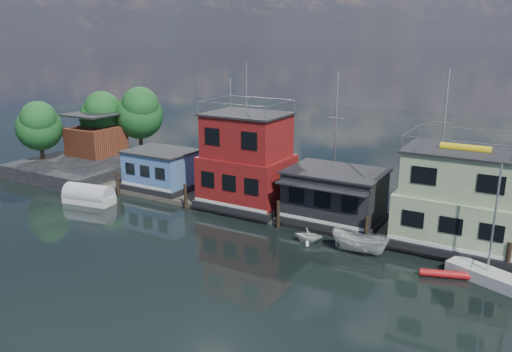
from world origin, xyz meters
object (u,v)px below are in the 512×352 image
Objects in this scene: red_kayak at (447,274)px; houseboat_dark at (335,196)px; houseboat_red at (247,162)px; houseboat_green at (459,200)px; tarp_runabout at (89,196)px; houseboat_blue at (162,169)px; day_sailer at (487,275)px; motorboat at (360,243)px; dinghy_white at (308,235)px.

houseboat_dark is at bearing 133.36° from red_kayak.
houseboat_green is (17.00, 0.00, -0.55)m from houseboat_red.
tarp_runabout is at bearing 163.18° from red_kayak.
houseboat_red is at bearing 0.00° from houseboat_blue.
red_kayak is at bearing -85.83° from houseboat_green.
day_sailer reaches higher than houseboat_dark.
day_sailer reaches higher than houseboat_blue.
houseboat_blue is 7.03m from tarp_runabout.
houseboat_red is (9.50, 0.00, 1.90)m from houseboat_blue.
houseboat_dark is 21.77m from tarp_runabout.
motorboat is at bearing -158.60° from day_sailer.
houseboat_red is at bearing -180.00° from houseboat_green.
houseboat_red reaches higher than houseboat_blue.
houseboat_green reaches higher than red_kayak.
houseboat_red is 9.47m from dinghy_white.
day_sailer reaches higher than tarp_runabout.
houseboat_red is 14.59m from tarp_runabout.
red_kayak is at bearing -93.60° from motorboat.
houseboat_blue is 0.54× the size of houseboat_red.
houseboat_blue is at bearing -180.00° from houseboat_red.
houseboat_green is 30.59m from tarp_runabout.
tarp_runabout is (-12.87, -5.98, -3.41)m from houseboat_red.
tarp_runabout is (-30.23, -0.99, 0.46)m from red_kayak.
red_kayak is 0.66× the size of tarp_runabout.
motorboat is (3.52, -4.20, -1.62)m from houseboat_dark.
red_kayak is (0.36, -4.99, -3.32)m from houseboat_green.
houseboat_blue reaches higher than motorboat.
houseboat_dark is 1.01× the size of day_sailer.
houseboat_red is 17.01m from houseboat_green.
day_sailer is at bearing -12.30° from houseboat_red.
day_sailer is 3.50× the size of dinghy_white.
dinghy_white is (17.20, -4.22, -1.65)m from houseboat_blue.
tarp_runabout is at bearing -155.07° from houseboat_red.
tarp_runabout is (-20.87, -5.96, -1.72)m from houseboat_dark.
houseboat_green is at bearing 142.48° from day_sailer.
houseboat_dark is 3.52× the size of dinghy_white.
houseboat_dark is 10.82m from red_kayak.
dinghy_white is at bearing -28.69° from houseboat_red.
houseboat_green is 2.04× the size of motorboat.
red_kayak is 9.70m from dinghy_white.
day_sailer is at bearing -86.41° from motorboat.
houseboat_red is 2.47× the size of tarp_runabout.
motorboat is 0.56× the size of day_sailer.
houseboat_dark is at bearing -178.48° from day_sailer.
tarp_runabout is at bearing 98.02° from motorboat.
red_kayak is 1.52× the size of dinghy_white.
dinghy_white is (-11.83, 0.04, 0.12)m from day_sailer.
motorboat is at bearing -142.40° from houseboat_green.
houseboat_green reaches higher than dinghy_white.
houseboat_green reaches higher than tarp_runabout.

